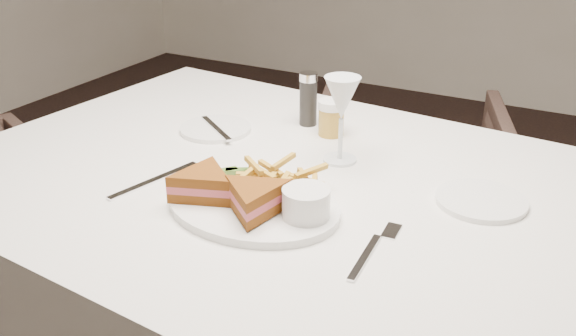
# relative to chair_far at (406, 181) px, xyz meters

# --- Properties ---
(chair_far) EXTENTS (0.78, 0.76, 0.64)m
(chair_far) POSITION_rel_chair_far_xyz_m (0.00, 0.00, 0.00)
(chair_far) COLOR #47332B
(chair_far) RESTS_ON ground
(table_setting) EXTENTS (0.77, 0.65, 0.18)m
(table_setting) POSITION_rel_chair_far_xyz_m (0.06, -0.99, 0.47)
(table_setting) COLOR white
(table_setting) RESTS_ON table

